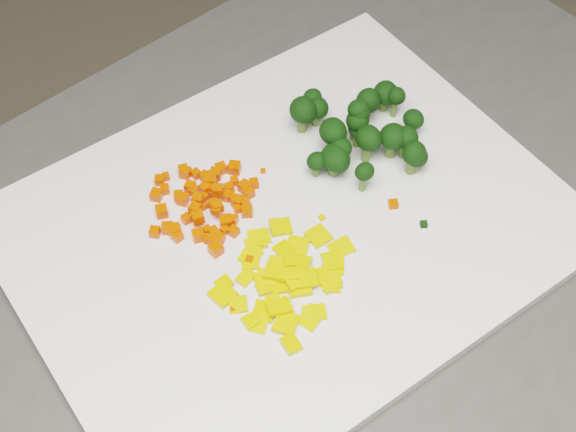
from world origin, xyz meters
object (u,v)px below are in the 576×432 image
broccoli_pile (362,123)px  pepper_pile (288,278)px  cutting_board (288,226)px  counter_block (296,432)px  carrot_pile (203,197)px

broccoli_pile → pepper_pile: bearing=-146.1°
pepper_pile → cutting_board: bearing=57.6°
counter_block → broccoli_pile: size_ratio=7.06×
cutting_board → pepper_pile: pepper_pile is taller
carrot_pile → cutting_board: bearing=-45.1°
counter_block → cutting_board: size_ratio=1.88×
counter_block → cutting_board: bearing=81.1°
cutting_board → pepper_pile: size_ratio=3.88×
counter_block → broccoli_pile: 0.51m
pepper_pile → broccoli_pile: broccoli_pile is taller
cutting_board → carrot_pile: 0.08m
counter_block → carrot_pile: size_ratio=8.47×
counter_block → carrot_pile: bearing=122.5°
pepper_pile → counter_block: bearing=43.9°
cutting_board → broccoli_pile: broccoli_pile is taller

